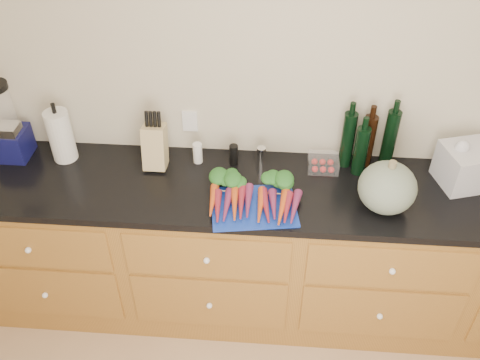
# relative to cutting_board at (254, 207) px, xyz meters

# --- Properties ---
(wall_back) EXTENTS (4.10, 0.05, 2.60)m
(wall_back) POSITION_rel_cutting_board_xyz_m (0.23, 0.48, 0.35)
(wall_back) COLOR beige
(wall_back) RESTS_ON ground
(cabinets) EXTENTS (3.60, 0.64, 0.90)m
(cabinets) POSITION_rel_cutting_board_xyz_m (0.23, 0.16, -0.49)
(cabinets) COLOR brown
(cabinets) RESTS_ON ground
(countertop) EXTENTS (3.64, 0.62, 0.04)m
(countertop) POSITION_rel_cutting_board_xyz_m (0.23, 0.16, -0.03)
(countertop) COLOR black
(countertop) RESTS_ON cabinets
(cutting_board) EXTENTS (0.45, 0.37, 0.01)m
(cutting_board) POSITION_rel_cutting_board_xyz_m (0.00, 0.00, 0.00)
(cutting_board) COLOR #1433A6
(cutting_board) RESTS_ON countertop
(carrots) EXTENTS (0.44, 0.33, 0.06)m
(carrots) POSITION_rel_cutting_board_xyz_m (-0.00, 0.04, 0.03)
(carrots) COLOR #CE4C18
(carrots) RESTS_ON cutting_board
(squash) EXTENTS (0.28, 0.28, 0.25)m
(squash) POSITION_rel_cutting_board_xyz_m (0.62, 0.05, 0.12)
(squash) COLOR #576756
(squash) RESTS_ON countertop
(blender_appliance) EXTENTS (0.17, 0.17, 0.44)m
(blender_appliance) POSITION_rel_cutting_board_xyz_m (-1.32, 0.32, 0.19)
(blender_appliance) COLOR #0E1045
(blender_appliance) RESTS_ON countertop
(paper_towel) EXTENTS (0.13, 0.13, 0.29)m
(paper_towel) POSITION_rel_cutting_board_xyz_m (-1.04, 0.32, 0.14)
(paper_towel) COLOR silver
(paper_towel) RESTS_ON countertop
(knife_block) EXTENTS (0.12, 0.12, 0.23)m
(knife_block) POSITION_rel_cutting_board_xyz_m (-0.53, 0.30, 0.11)
(knife_block) COLOR tan
(knife_block) RESTS_ON countertop
(grinder_salt) EXTENTS (0.05, 0.05, 0.11)m
(grinder_salt) POSITION_rel_cutting_board_xyz_m (-0.32, 0.34, 0.05)
(grinder_salt) COLOR silver
(grinder_salt) RESTS_ON countertop
(grinder_pepper) EXTENTS (0.05, 0.05, 0.12)m
(grinder_pepper) POSITION_rel_cutting_board_xyz_m (-0.13, 0.34, 0.05)
(grinder_pepper) COLOR black
(grinder_pepper) RESTS_ON countertop
(canister_chrome) EXTENTS (0.05, 0.05, 0.11)m
(canister_chrome) POSITION_rel_cutting_board_xyz_m (0.02, 0.34, 0.05)
(canister_chrome) COLOR white
(canister_chrome) RESTS_ON countertop
(tomato_box) EXTENTS (0.16, 0.13, 0.07)m
(tomato_box) POSITION_rel_cutting_board_xyz_m (0.35, 0.33, 0.03)
(tomato_box) COLOR white
(tomato_box) RESTS_ON countertop
(bottles) EXTENTS (0.28, 0.14, 0.34)m
(bottles) POSITION_rel_cutting_board_xyz_m (0.56, 0.37, 0.15)
(bottles) COLOR black
(bottles) RESTS_ON countertop
(grocery_bag) EXTENTS (0.33, 0.30, 0.21)m
(grocery_bag) POSITION_rel_cutting_board_xyz_m (1.07, 0.28, 0.10)
(grocery_bag) COLOR silver
(grocery_bag) RESTS_ON countertop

